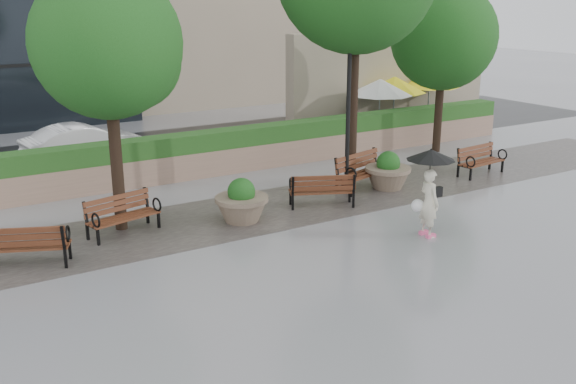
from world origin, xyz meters
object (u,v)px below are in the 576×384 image
bench_0 (26,254)px  car_right (84,143)px  planter_left (242,205)px  bench_1 (124,223)px  bench_2 (322,197)px  planter_right (388,174)px  pedestrian (429,184)px  lamppost (348,124)px  bench_3 (364,179)px  bench_4 (480,167)px

bench_0 → car_right: car_right is taller
bench_0 → planter_left: bearing=-154.7°
planter_left → car_right: size_ratio=0.33×
bench_1 → bench_2: bearing=-21.6°
planter_right → pedestrian: bearing=-116.3°
bench_0 → lamppost: lamppost is taller
bench_1 → bench_2: 5.15m
bench_0 → planter_left: size_ratio=1.39×
bench_1 → planter_right: size_ratio=1.36×
bench_0 → bench_3: bench_3 is taller
bench_2 → bench_3: bench_3 is taller
pedestrian → bench_3: bearing=-10.7°
bench_4 → planter_left: planter_left is taller
lamppost → pedestrian: lamppost is taller
pedestrian → bench_2: bearing=21.3°
pedestrian → car_right: bearing=29.5°
bench_0 → bench_1: bearing=-137.3°
planter_right → car_right: size_ratio=0.33×
bench_3 → lamppost: 1.73m
bench_3 → planter_right: bearing=-45.7°
bench_1 → bench_4: (11.10, -0.62, -0.00)m
bench_2 → planter_left: bearing=23.0°
pedestrian → bench_1: bearing=63.5°
bench_4 → lamppost: size_ratio=0.40×
bench_1 → planter_right: bearing=-16.0°
bench_1 → lamppost: bearing=-12.5°
bench_3 → pedestrian: (-1.10, -3.80, 0.94)m
bench_2 → bench_3: (1.97, 0.75, 0.03)m
planter_left → bench_1: bearing=167.1°
planter_left → lamppost: 4.13m
lamppost → planter_right: bearing=-21.2°
bench_0 → bench_3: 9.39m
bench_0 → planter_right: size_ratio=1.39×
planter_left → lamppost: size_ratio=0.30×
bench_3 → bench_1: bearing=165.3°
bench_2 → car_right: size_ratio=0.46×
bench_3 → car_right: (-6.06, 7.32, 0.35)m
bench_3 → bench_4: (4.04, -0.69, -0.03)m
bench_4 → lamppost: 4.94m
bench_1 → bench_4: 11.12m
planter_right → car_right: (-6.66, 7.67, 0.22)m
bench_0 → lamppost: (8.80, 0.97, 1.67)m
bench_2 → pedestrian: bearing=130.0°
planter_right → car_right: 10.16m
bench_0 → bench_2: (7.38, 0.12, -0.00)m
car_right → bench_4: bearing=-136.3°
bench_1 → planter_right: planter_right is taller
bench_2 → bench_4: 6.00m
pedestrian → bench_4: bearing=-53.3°
pedestrian → bench_0: bearing=75.9°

